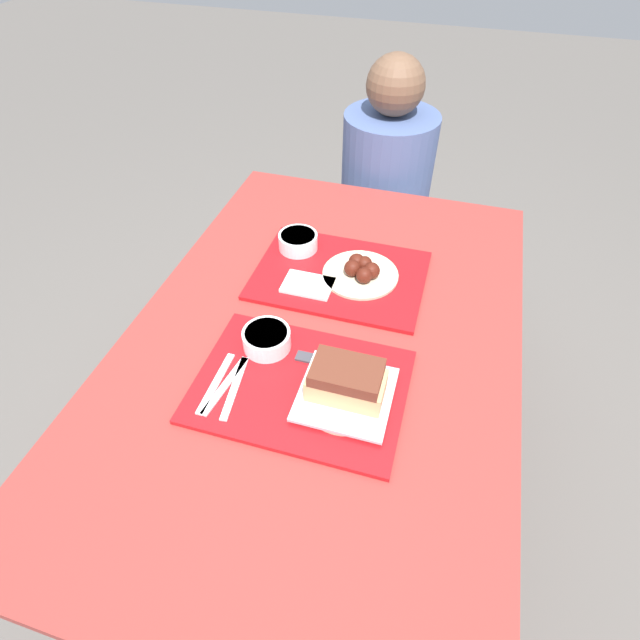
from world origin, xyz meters
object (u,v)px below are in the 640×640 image
(brisket_sandwich_plate, at_px, (346,386))
(bowl_coleslaw_far, at_px, (298,241))
(tray_near, at_px, (300,386))
(person_seated_across, at_px, (387,172))
(wings_plate_far, at_px, (361,271))
(tray_far, at_px, (340,275))
(bowl_coleslaw_near, at_px, (267,338))

(brisket_sandwich_plate, distance_m, bowl_coleslaw_far, 0.54)
(tray_near, distance_m, person_seated_across, 1.10)
(tray_near, relative_size, person_seated_across, 0.64)
(brisket_sandwich_plate, relative_size, wings_plate_far, 0.95)
(brisket_sandwich_plate, distance_m, person_seated_across, 1.11)
(brisket_sandwich_plate, bearing_deg, bowl_coleslaw_far, 118.80)
(tray_far, bearing_deg, bowl_coleslaw_far, 151.52)
(tray_near, distance_m, tray_far, 0.39)
(brisket_sandwich_plate, xyz_separation_m, person_seated_across, (-0.12, 1.10, -0.10))
(bowl_coleslaw_near, distance_m, bowl_coleslaw_far, 0.39)
(tray_far, distance_m, person_seated_across, 0.71)
(tray_near, relative_size, bowl_coleslaw_far, 4.09)
(tray_far, relative_size, brisket_sandwich_plate, 2.34)
(brisket_sandwich_plate, distance_m, wings_plate_far, 0.41)
(tray_far, bearing_deg, wings_plate_far, 5.00)
(person_seated_across, bearing_deg, bowl_coleslaw_near, -95.23)
(tray_near, relative_size, brisket_sandwich_plate, 2.34)
(bowl_coleslaw_far, height_order, person_seated_across, person_seated_across)
(bowl_coleslaw_far, xyz_separation_m, wings_plate_far, (0.20, -0.07, -0.01))
(bowl_coleslaw_near, xyz_separation_m, brisket_sandwich_plate, (0.21, -0.09, 0.01))
(tray_far, xyz_separation_m, brisket_sandwich_plate, (0.12, -0.40, 0.05))
(wings_plate_far, bearing_deg, brisket_sandwich_plate, -81.46)
(tray_far, height_order, bowl_coleslaw_near, bowl_coleslaw_near)
(bowl_coleslaw_near, xyz_separation_m, wings_plate_far, (0.15, 0.31, -0.01))
(bowl_coleslaw_near, bearing_deg, brisket_sandwich_plate, -23.54)
(brisket_sandwich_plate, bearing_deg, person_seated_across, 96.14)
(bowl_coleslaw_near, height_order, wings_plate_far, wings_plate_far)
(bowl_coleslaw_near, distance_m, person_seated_across, 1.02)
(bowl_coleslaw_near, height_order, person_seated_across, person_seated_across)
(tray_near, distance_m, wings_plate_far, 0.40)
(wings_plate_far, distance_m, person_seated_across, 0.71)
(bowl_coleslaw_far, bearing_deg, brisket_sandwich_plate, -61.20)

